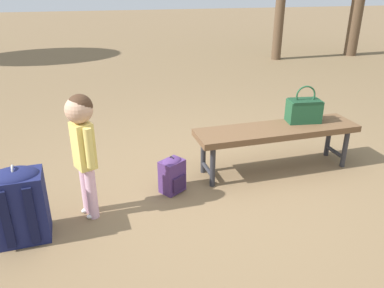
{
  "coord_description": "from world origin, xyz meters",
  "views": [
    {
      "loc": [
        0.83,
        2.96,
        1.79
      ],
      "look_at": [
        0.17,
        0.01,
        0.45
      ],
      "focal_mm": 35.82,
      "sensor_mm": 36.0,
      "label": 1
    }
  ],
  "objects_px": {
    "park_bench": "(277,133)",
    "child_standing": "(83,138)",
    "backpack_small": "(172,174)",
    "handbag": "(304,110)",
    "backpack_large": "(20,203)"
  },
  "relations": [
    {
      "from": "backpack_large",
      "to": "backpack_small",
      "type": "relative_size",
      "value": 1.73
    },
    {
      "from": "park_bench",
      "to": "child_standing",
      "type": "bearing_deg",
      "value": 13.0
    },
    {
      "from": "handbag",
      "to": "backpack_small",
      "type": "height_order",
      "value": "handbag"
    },
    {
      "from": "park_bench",
      "to": "backpack_small",
      "type": "height_order",
      "value": "park_bench"
    },
    {
      "from": "park_bench",
      "to": "child_standing",
      "type": "distance_m",
      "value": 1.84
    },
    {
      "from": "child_standing",
      "to": "backpack_small",
      "type": "distance_m",
      "value": 0.89
    },
    {
      "from": "handbag",
      "to": "child_standing",
      "type": "relative_size",
      "value": 0.36
    },
    {
      "from": "park_bench",
      "to": "backpack_large",
      "type": "height_order",
      "value": "backpack_large"
    },
    {
      "from": "handbag",
      "to": "child_standing",
      "type": "xyz_separation_m",
      "value": [
        2.08,
        0.5,
        0.1
      ]
    },
    {
      "from": "backpack_small",
      "to": "park_bench",
      "type": "bearing_deg",
      "value": -169.64
    },
    {
      "from": "park_bench",
      "to": "child_standing",
      "type": "height_order",
      "value": "child_standing"
    },
    {
      "from": "park_bench",
      "to": "handbag",
      "type": "bearing_deg",
      "value": -163.12
    },
    {
      "from": "park_bench",
      "to": "child_standing",
      "type": "xyz_separation_m",
      "value": [
        1.77,
        0.41,
        0.28
      ]
    },
    {
      "from": "handbag",
      "to": "child_standing",
      "type": "height_order",
      "value": "child_standing"
    },
    {
      "from": "backpack_large",
      "to": "backpack_small",
      "type": "distance_m",
      "value": 1.25
    }
  ]
}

